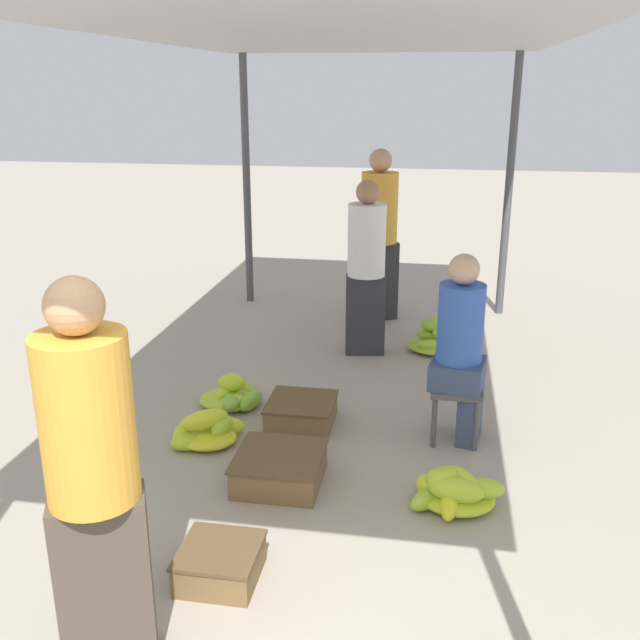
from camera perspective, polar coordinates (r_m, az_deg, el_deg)
The scene contains 15 objects.
canopy_post_back_left at distance 7.80m, azimuth -5.89°, elevation 10.84°, with size 0.08×0.08×2.62m, color #4C4C51.
canopy_post_back_right at distance 7.55m, azimuth 14.86°, elevation 10.09°, with size 0.08×0.08×2.62m, color #4C4C51.
canopy_tarp at distance 4.60m, azimuth 0.89°, elevation 22.47°, with size 3.13×6.25×0.04m, color #B2B2B7.
vendor_foreground at distance 2.95m, azimuth -17.67°, elevation -11.86°, with size 0.47×0.47×1.66m.
stool at distance 4.89m, azimuth 10.82°, elevation -6.00°, with size 0.34×0.34×0.40m.
vendor_seated at distance 4.76m, azimuth 11.29°, elevation -2.13°, with size 0.39×0.39×1.30m.
banana_pile_left_0 at distance 4.93m, azimuth -9.12°, elevation -8.78°, with size 0.48×0.45×0.25m.
banana_pile_left_1 at distance 5.43m, azimuth -6.88°, elevation -6.10°, with size 0.50×0.60×0.25m.
banana_pile_right_0 at distance 6.57m, azimuth 9.18°, elevation -1.46°, with size 0.49×0.52×0.32m.
banana_pile_right_1 at distance 4.25m, azimuth 10.52°, elevation -13.40°, with size 0.57×0.45×0.25m.
crate_near at distance 5.11m, azimuth -1.50°, elevation -7.37°, with size 0.47×0.47×0.18m.
crate_mid at distance 4.41m, azimuth -3.25°, elevation -11.76°, with size 0.52×0.52×0.19m.
crate_far at distance 3.70m, azimuth -8.00°, elevation -18.70°, with size 0.39×0.39×0.17m.
shopper_walking_mid at distance 7.23m, azimuth 4.72°, elevation 6.95°, with size 0.48×0.48×1.72m.
shopper_walking_far at distance 6.24m, azimuth 3.72°, elevation 4.33°, with size 0.38×0.38×1.55m.
Camera 1 is at (0.71, -1.30, 2.30)m, focal length 40.00 mm.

